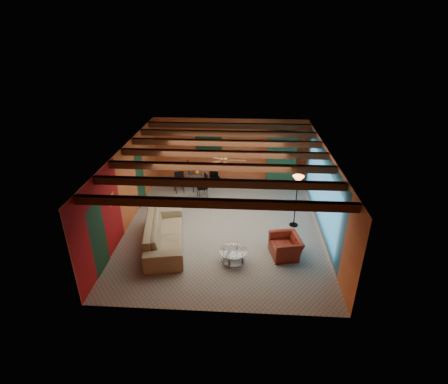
# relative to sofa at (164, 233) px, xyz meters

# --- Properties ---
(room) EXTENTS (6.52, 8.01, 2.71)m
(room) POSITION_rel_sofa_xyz_m (1.75, 1.43, 1.95)
(room) COLOR gray
(room) RESTS_ON ground
(sofa) EXTENTS (1.61, 3.00, 0.83)m
(sofa) POSITION_rel_sofa_xyz_m (0.00, 0.00, 0.00)
(sofa) COLOR #8D7C5B
(sofa) RESTS_ON ground
(armchair) EXTENTS (1.00, 1.10, 0.62)m
(armchair) POSITION_rel_sofa_xyz_m (3.70, -0.29, -0.11)
(armchair) COLOR maroon
(armchair) RESTS_ON ground
(coffee_table) EXTENTS (1.08, 1.08, 0.42)m
(coffee_table) POSITION_rel_sofa_xyz_m (2.16, -0.76, -0.21)
(coffee_table) COLOR silver
(coffee_table) RESTS_ON ground
(dining_table) EXTENTS (2.45, 2.45, 0.98)m
(dining_table) POSITION_rel_sofa_xyz_m (0.48, 4.06, 0.08)
(dining_table) COLOR white
(dining_table) RESTS_ON ground
(armoire) EXTENTS (1.23, 0.72, 2.05)m
(armoire) POSITION_rel_sofa_xyz_m (3.95, 5.02, 0.61)
(armoire) COLOR maroon
(armoire) RESTS_ON ground
(floor_lamp) EXTENTS (0.48, 0.48, 1.85)m
(floor_lamp) POSITION_rel_sofa_xyz_m (4.16, 1.42, 0.51)
(floor_lamp) COLOR black
(floor_lamp) RESTS_ON ground
(ceiling_fan) EXTENTS (1.50, 1.50, 0.44)m
(ceiling_fan) POSITION_rel_sofa_xyz_m (1.75, 1.32, 1.94)
(ceiling_fan) COLOR #472614
(ceiling_fan) RESTS_ON ceiling
(painting) EXTENTS (1.05, 0.03, 0.65)m
(painting) POSITION_rel_sofa_xyz_m (0.85, 5.28, 1.23)
(painting) COLOR black
(painting) RESTS_ON wall_back
(potted_plant) EXTENTS (0.43, 0.38, 0.43)m
(potted_plant) POSITION_rel_sofa_xyz_m (3.95, 5.02, 1.85)
(potted_plant) COLOR #26661E
(potted_plant) RESTS_ON armoire
(vase) EXTENTS (0.19, 0.19, 0.18)m
(vase) POSITION_rel_sofa_xyz_m (0.48, 4.06, 0.66)
(vase) COLOR orange
(vase) RESTS_ON dining_table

